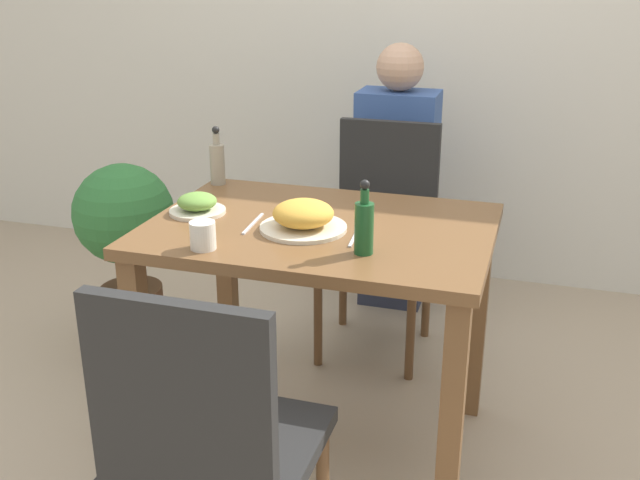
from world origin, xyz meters
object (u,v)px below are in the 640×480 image
Objects in this scene: person_figure at (396,180)px; sauce_bottle at (364,225)px; food_plate at (303,217)px; potted_plant_left at (126,237)px; condiment_bottle at (217,162)px; side_plate at (197,205)px; drink_cup at (203,235)px; chair_near at (209,443)px; chair_far at (381,225)px.

sauce_bottle is at bearing -82.31° from person_figure.
person_figure is at bearing 88.36° from food_plate.
potted_plant_left is at bearing 152.30° from sauce_bottle.
food_plate is 1.24× the size of condiment_bottle.
side_plate is 1.23m from person_figure.
potted_plant_left is (-0.88, 0.45, -0.32)m from food_plate.
drink_cup is 0.62m from condiment_bottle.
drink_cup is at bearing -64.72° from chair_near.
side_plate is 2.27× the size of drink_cup.
chair_near is 3.55× the size of food_plate.
side_plate is at bearing -37.58° from potted_plant_left.
food_plate is (-0.06, -0.78, 0.28)m from chair_far.
chair_near is 4.42× the size of condiment_bottle.
person_figure is at bearing 80.12° from drink_cup.
chair_far is at bearing 19.69° from potted_plant_left.
condiment_bottle is at bearing 140.40° from food_plate.
person_figure is (0.39, 1.14, -0.20)m from side_plate.
chair_far is at bearing 85.62° from food_plate.
chair_far is 1.00m from potted_plant_left.
food_plate is at bearing -88.63° from chair_near.
sauce_bottle is (0.42, 0.10, 0.04)m from drink_cup.
chair_near is at bearing -63.42° from side_plate.
side_plate is (-0.42, -0.74, 0.27)m from chair_far.
food_plate is 1.21m from person_figure.
chair_far reaches higher than side_plate.
chair_near is 1.90m from person_figure.
sauce_bottle reaches higher than chair_near.
chair_near reaches higher than drink_cup.
potted_plant_left is at bearing 134.98° from drink_cup.
chair_far is 0.84m from food_plate.
potted_plant_left is (-0.90, 1.15, -0.04)m from chair_near.
potted_plant_left is (-0.94, -0.34, -0.04)m from chair_far.
sauce_bottle is at bearing -30.91° from food_plate.
drink_cup is at bearing -45.02° from potted_plant_left.
food_plate is 0.36m from side_plate.
chair_near is 4.42× the size of sauce_bottle.
drink_cup is 1.45m from person_figure.
condiment_bottle is (-0.22, 0.58, 0.04)m from drink_cup.
person_figure is at bearing 93.67° from chair_far.
side_plate is 0.73m from potted_plant_left.
sauce_bottle is 0.27× the size of potted_plant_left.
condiment_bottle is 0.27× the size of potted_plant_left.
condiment_bottle is (-0.45, 1.07, 0.32)m from chair_near.
chair_near and chair_far have the same top height.
drink_cup is (0.15, -0.27, 0.01)m from side_plate.
side_plate is 0.23× the size of potted_plant_left.
person_figure reaches higher than side_plate.
sauce_bottle is 1.00× the size of condiment_bottle.
person_figure reaches higher than condiment_bottle.
condiment_bottle is (-0.64, 0.48, 0.00)m from sauce_bottle.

